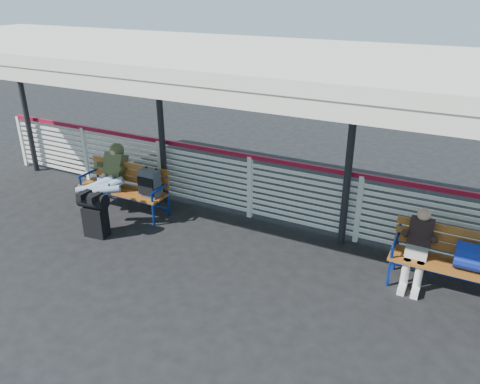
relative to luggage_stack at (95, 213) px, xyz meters
The scene contains 8 objects.
ground 2.08m from the luggage_stack, ahead, with size 60.00×60.00×0.00m, color black.
fence 2.76m from the luggage_stack, 42.50° to the left, with size 12.08×0.08×1.24m.
canopy 3.40m from the luggage_stack, 22.18° to the left, with size 12.60×3.60×3.16m.
luggage_stack is the anchor object (origin of this frame).
bench_left 1.04m from the luggage_stack, 87.93° to the left, with size 1.80×0.56×0.97m.
bench_right 5.87m from the luggage_stack, 10.30° to the left, with size 1.80×0.56×0.92m.
traveler_man 0.81m from the luggage_stack, 116.70° to the left, with size 0.94×1.64×0.77m.
companion_person 5.19m from the luggage_stack, 11.67° to the left, with size 0.32×0.66×1.15m.
Camera 1 is at (3.43, -5.15, 4.00)m, focal length 35.00 mm.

